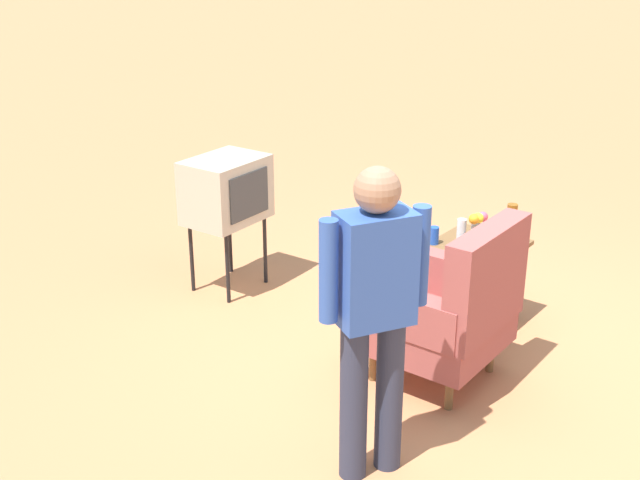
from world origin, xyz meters
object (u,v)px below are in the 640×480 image
Objects in this scene: soda_can_blue at (434,235)px; person_standing at (374,307)px; side_table at (478,254)px; flower_vase at (478,230)px; bottle_short_clear at (461,233)px; armchair at (450,308)px; tv_on_stand at (226,191)px; bottle_tall_amber at (511,225)px.

person_standing is at bearing 20.56° from soda_can_blue.
side_table is 0.35m from soda_can_blue.
side_table is 0.27m from flower_vase.
person_standing reaches higher than soda_can_blue.
armchair is at bearing 24.71° from bottle_short_clear.
person_standing is 1.77m from bottle_short_clear.
flower_vase is (-0.52, 1.81, -0.04)m from tv_on_stand.
person_standing is at bearing 11.52° from side_table.
armchair is at bearing 16.30° from flower_vase.
flower_vase is (-0.07, 0.28, 0.09)m from soda_can_blue.
armchair is 0.81m from soda_can_blue.
side_table is (-0.83, -0.25, 0.01)m from armchair.
armchair is 4.00× the size of flower_vase.
bottle_short_clear is 0.34m from bottle_tall_amber.
soda_can_blue is at bearing -159.44° from person_standing.
flower_vase is at bearing -169.11° from person_standing.
soda_can_blue is at bearing -56.85° from bottle_tall_amber.
tv_on_stand is at bearing -73.58° from bottle_short_clear.
person_standing is (1.01, 0.12, 0.44)m from armchair.
tv_on_stand is 8.44× the size of soda_can_blue.
bottle_short_clear is 0.12m from flower_vase.
bottle_tall_amber is (-0.08, 0.19, 0.24)m from side_table.
person_standing is at bearing 60.82° from tv_on_stand.
flower_vase is at bearing 104.63° from soda_can_blue.
bottle_tall_amber is at bearing 123.15° from soda_can_blue.
armchair is 5.30× the size of bottle_short_clear.
armchair is at bearing 38.00° from soda_can_blue.
bottle_short_clear is at bearing -165.46° from person_standing.
tv_on_stand reaches higher than bottle_tall_amber.
bottle_tall_amber is (-0.28, 0.43, 0.09)m from soda_can_blue.
armchair is 0.87m from side_table.
flower_vase is (-0.70, -0.20, 0.24)m from armchair.
soda_can_blue is at bearing -49.71° from side_table.
armchair reaches higher than flower_vase.
person_standing reaches higher than flower_vase.
bottle_short_clear is 0.67× the size of bottle_tall_amber.
tv_on_stand is at bearing -69.76° from bottle_tall_amber.
person_standing reaches higher than bottle_tall_amber.
bottle_tall_amber is 0.25m from flower_vase.
tv_on_stand is 3.89× the size of flower_vase.
side_table is at bearing -168.48° from person_standing.
flower_vase is at bearing -163.70° from armchair.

